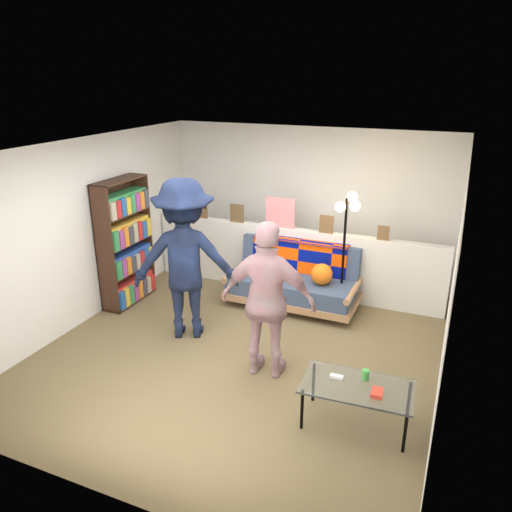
# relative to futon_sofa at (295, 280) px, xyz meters

# --- Properties ---
(ground) EXTENTS (5.00, 5.00, 0.00)m
(ground) POSITION_rel_futon_sofa_xyz_m (-0.18, -1.38, -0.37)
(ground) COLOR brown
(ground) RESTS_ON ground
(room_shell) EXTENTS (4.60, 5.05, 2.45)m
(room_shell) POSITION_rel_futon_sofa_xyz_m (-0.18, -0.91, 1.30)
(room_shell) COLOR silver
(room_shell) RESTS_ON ground
(half_wall_ledge) EXTENTS (4.45, 0.15, 1.00)m
(half_wall_ledge) POSITION_rel_futon_sofa_xyz_m (-0.18, 0.42, 0.13)
(half_wall_ledge) COLOR silver
(half_wall_ledge) RESTS_ON ground
(ledge_decor) EXTENTS (2.97, 0.02, 0.45)m
(ledge_decor) POSITION_rel_futon_sofa_xyz_m (-0.41, 0.40, 0.81)
(ledge_decor) COLOR brown
(ledge_decor) RESTS_ON half_wall_ledge
(futon_sofa) EXTENTS (1.86, 0.91, 0.79)m
(futon_sofa) POSITION_rel_futon_sofa_xyz_m (0.00, 0.00, 0.00)
(futon_sofa) COLOR #AA7A52
(futon_sofa) RESTS_ON ground
(bookshelf) EXTENTS (0.30, 0.90, 1.80)m
(bookshelf) POSITION_rel_futon_sofa_xyz_m (-2.26, -0.82, 0.47)
(bookshelf) COLOR black
(bookshelf) RESTS_ON ground
(coffee_table) EXTENTS (1.06, 0.62, 0.54)m
(coffee_table) POSITION_rel_futon_sofa_xyz_m (1.39, -2.26, 0.03)
(coffee_table) COLOR black
(coffee_table) RESTS_ON ground
(floor_lamp) EXTENTS (0.36, 0.31, 1.69)m
(floor_lamp) POSITION_rel_futon_sofa_xyz_m (0.68, 0.06, 0.83)
(floor_lamp) COLOR black
(floor_lamp) RESTS_ON ground
(person_left) EXTENTS (1.49, 1.22, 2.01)m
(person_left) POSITION_rel_futon_sofa_xyz_m (-0.98, -1.33, 0.64)
(person_left) COLOR black
(person_left) RESTS_ON ground
(person_right) EXTENTS (1.06, 0.52, 1.75)m
(person_right) POSITION_rel_futon_sofa_xyz_m (0.29, -1.77, 0.51)
(person_right) COLOR pink
(person_right) RESTS_ON ground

